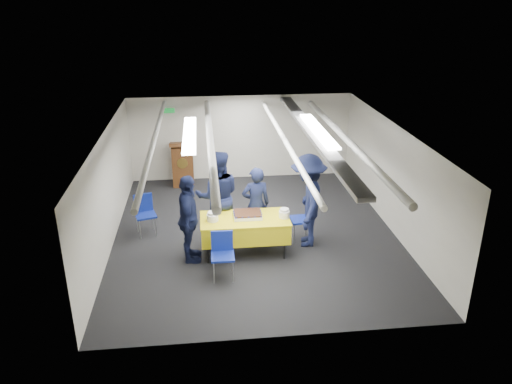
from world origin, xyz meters
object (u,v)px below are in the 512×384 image
serving_table (245,228)px  sailor_c (189,219)px  sheet_cake (248,214)px  chair_left (145,210)px  sailor_d (308,201)px  sailor_a (256,204)px  podium (183,163)px  sailor_b (218,196)px  chair_near (222,250)px  chair_right (305,216)px

serving_table → sailor_c: size_ratio=0.99×
sheet_cake → chair_left: size_ratio=0.65×
serving_table → chair_left: (-2.06, 1.13, -0.03)m
serving_table → sailor_d: 1.39m
sheet_cake → sailor_d: (1.24, 0.20, 0.15)m
serving_table → chair_left: chair_left is taller
sheet_cake → sailor_a: bearing=65.8°
podium → sailor_b: (0.81, -3.20, 0.36)m
chair_near → sailor_d: (1.79, 1.06, 0.44)m
chair_right → sailor_a: size_ratio=0.54×
chair_left → sailor_b: 1.69m
sheet_cake → sailor_c: (-1.15, -0.22, 0.06)m
chair_near → serving_table: bearing=59.0°
chair_left → sailor_b: bearing=-16.1°
sailor_c → sailor_d: size_ratio=0.91×
chair_left → sailor_a: 2.43m
chair_near → chair_right: bearing=35.7°
sheet_cake → chair_near: (-0.55, -0.87, -0.29)m
serving_table → sailor_a: sailor_a is taller
podium → sailor_c: sailor_c is taller
chair_near → sailor_c: sailor_c is taller
chair_right → serving_table: bearing=-159.8°
chair_near → sheet_cake: bearing=57.8°
chair_right → sailor_a: bearing=176.2°
serving_table → sailor_c: 1.14m
chair_right → sailor_d: 0.49m
chair_left → chair_near: bearing=-50.9°
sailor_a → sailor_d: (1.02, -0.29, 0.16)m
sailor_a → sailor_b: size_ratio=0.83×
chair_near → sailor_d: size_ratio=0.45×
sailor_c → sailor_d: (2.39, 0.42, 0.09)m
chair_right → sailor_a: (-1.02, 0.07, 0.28)m
sheet_cake → sailor_d: size_ratio=0.29×
podium → chair_right: size_ratio=1.44×
podium → sailor_a: sailor_a is taller
sheet_cake → sailor_c: size_ratio=0.32×
sailor_b → sailor_c: bearing=54.0°
chair_left → sailor_c: sailor_c is taller
podium → chair_right: podium is taller
sailor_c → sailor_d: sailor_d is taller
serving_table → chair_left: size_ratio=2.00×
serving_table → sailor_c: sailor_c is taller
chair_near → sailor_a: size_ratio=0.54×
podium → sailor_b: size_ratio=0.64×
sailor_c → sheet_cake: bearing=-77.6°
chair_right → sailor_c: 2.49m
podium → sailor_c: (0.22, -4.04, 0.26)m
podium → chair_near: (0.82, -4.69, -0.08)m
serving_table → sailor_c: bearing=-171.5°
podium → chair_left: 2.85m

